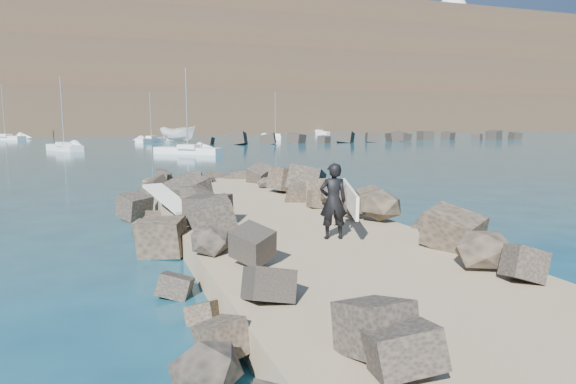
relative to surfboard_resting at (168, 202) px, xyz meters
name	(u,v)px	position (x,y,z in m)	size (l,w,h in m)	color
ground	(277,237)	(2.99, -1.27, -1.04)	(800.00, 800.00, 0.00)	#0F384C
jetty	(301,242)	(2.99, -3.27, -0.74)	(6.00, 26.00, 0.60)	#8C7759
riprap_left	(187,240)	(0.09, -2.77, -0.54)	(2.60, 22.00, 1.00)	black
riprap_right	(388,223)	(5.89, -2.77, -0.54)	(2.60, 22.00, 1.00)	#272421
breakwater_secondary	(377,137)	(37.99, 53.73, -0.44)	(52.00, 4.00, 1.20)	black
headland	(145,79)	(12.99, 158.73, 14.96)	(360.00, 140.00, 32.00)	#2D4919
surfboard_resting	(168,202)	(0.00, 0.00, 0.00)	(0.63, 2.51, 0.08)	silver
boat_imported	(178,134)	(9.24, 62.34, 0.15)	(2.32, 6.18, 2.39)	white
surfer_with_board	(336,201)	(3.48, -4.31, 0.50)	(1.22, 2.21, 1.86)	black
radome	(452,15)	(125.16, 151.25, 40.84)	(10.73, 10.73, 16.99)	white
sailboat_d	(276,137)	(25.71, 65.60, -0.69)	(3.21, 6.74, 8.00)	silver
sailboat_f	(318,133)	(43.48, 88.94, -0.69)	(3.87, 5.85, 7.25)	silver
sailboat_e	(5,138)	(-16.29, 79.81, -0.69)	(6.68, 6.58, 9.20)	silver
sailboat_a	(64,148)	(-5.45, 45.36, -0.69)	(4.13, 6.68, 8.09)	silver
sailboat_c	(188,151)	(6.35, 35.61, -0.69)	(6.32, 5.82, 8.50)	silver
sailboat_b	(152,140)	(5.38, 62.38, -0.69)	(4.89, 5.49, 7.39)	silver
headland_buildings	(168,18)	(19.80, 150.93, 32.93)	(137.50, 30.50, 5.00)	white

